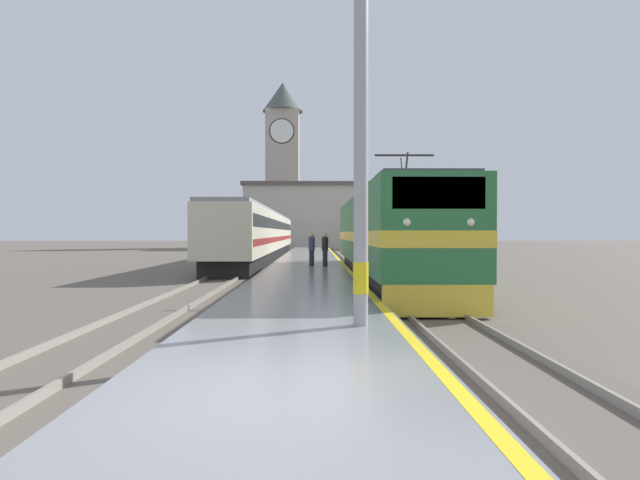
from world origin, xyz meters
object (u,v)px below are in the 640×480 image
object	(u,v)px
locomotive_train	(385,237)
clock_tower	(283,159)
catenary_mast	(365,101)
second_waiting_passenger	(312,249)
person_on_platform	(325,249)
passenger_train	(263,234)

from	to	relation	value
locomotive_train	clock_tower	bearing A→B (deg)	98.28
clock_tower	catenary_mast	bearing A→B (deg)	-85.07
locomotive_train	clock_tower	distance (m)	56.09
catenary_mast	second_waiting_passenger	xyz separation A→B (m)	(-1.09, 16.78, -3.29)
locomotive_train	catenary_mast	size ratio (longest dim) A/B	2.26
catenary_mast	person_on_platform	world-z (taller)	catenary_mast
catenary_mast	clock_tower	world-z (taller)	clock_tower
passenger_train	person_on_platform	xyz separation A→B (m)	(4.83, -15.07, -0.70)
clock_tower	second_waiting_passenger	bearing A→B (deg)	-84.67
second_waiting_passenger	person_on_platform	bearing A→B (deg)	-10.94
person_on_platform	catenary_mast	bearing A→B (deg)	-88.66
locomotive_train	person_on_platform	bearing A→B (deg)	121.46
person_on_platform	clock_tower	world-z (taller)	clock_tower
clock_tower	person_on_platform	bearing A→B (deg)	-83.89
second_waiting_passenger	clock_tower	bearing A→B (deg)	95.33
clock_tower	passenger_train	bearing A→B (deg)	-89.12
passenger_train	catenary_mast	bearing A→B (deg)	-80.66
passenger_train	clock_tower	world-z (taller)	clock_tower
second_waiting_passenger	clock_tower	world-z (taller)	clock_tower
second_waiting_passenger	locomotive_train	bearing A→B (deg)	-52.90
locomotive_train	second_waiting_passenger	xyz separation A→B (m)	(-3.24, 4.28, -0.63)
passenger_train	second_waiting_passenger	bearing A→B (deg)	-74.55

